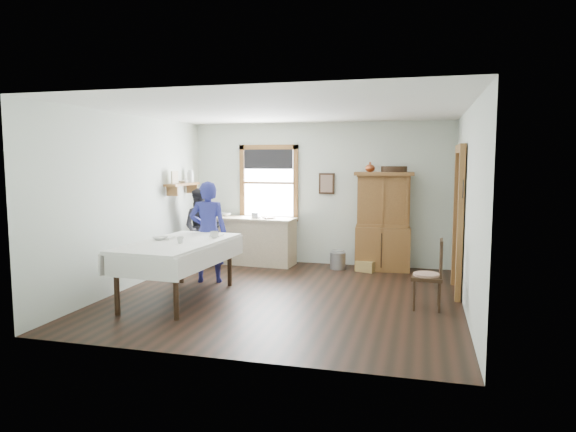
% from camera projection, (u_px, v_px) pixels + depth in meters
% --- Properties ---
extents(room, '(5.01, 5.01, 2.70)m').
position_uv_depth(room, '(285.00, 205.00, 7.42)').
color(room, black).
rests_on(room, ground).
extents(window, '(1.18, 0.07, 1.48)m').
position_uv_depth(window, '(269.00, 179.00, 10.02)').
color(window, white).
rests_on(window, room).
extents(doorway, '(0.09, 1.14, 2.22)m').
position_uv_depth(doorway, '(459.00, 216.00, 7.64)').
color(doorway, '#493F34').
rests_on(doorway, room).
extents(wall_shelf, '(0.24, 1.00, 0.44)m').
position_uv_depth(wall_shelf, '(183.00, 183.00, 9.48)').
color(wall_shelf, brown).
rests_on(wall_shelf, room).
extents(framed_picture, '(0.30, 0.04, 0.40)m').
position_uv_depth(framed_picture, '(327.00, 184.00, 9.73)').
color(framed_picture, black).
rests_on(framed_picture, room).
extents(rug_beater, '(0.01, 0.27, 0.27)m').
position_uv_depth(rug_beater, '(463.00, 180.00, 7.05)').
color(rug_beater, black).
rests_on(rug_beater, room).
extents(work_counter, '(1.61, 0.71, 0.90)m').
position_uv_depth(work_counter, '(255.00, 241.00, 9.85)').
color(work_counter, tan).
rests_on(work_counter, room).
extents(china_hutch, '(1.08, 0.57, 1.78)m').
position_uv_depth(china_hutch, '(383.00, 222.00, 9.26)').
color(china_hutch, brown).
rests_on(china_hutch, room).
extents(dining_table, '(1.23, 2.16, 0.84)m').
position_uv_depth(dining_table, '(179.00, 270.00, 7.36)').
color(dining_table, white).
rests_on(dining_table, room).
extents(spindle_chair, '(0.46, 0.46, 0.95)m').
position_uv_depth(spindle_chair, '(427.00, 274.00, 6.86)').
color(spindle_chair, black).
rests_on(spindle_chair, room).
extents(pail, '(0.30, 0.30, 0.31)m').
position_uv_depth(pail, '(338.00, 261.00, 9.43)').
color(pail, gray).
rests_on(pail, room).
extents(wicker_basket, '(0.39, 0.33, 0.19)m').
position_uv_depth(wicker_basket, '(366.00, 266.00, 9.22)').
color(wicker_basket, tan).
rests_on(wicker_basket, room).
extents(woman_blue, '(0.64, 0.50, 1.53)m').
position_uv_depth(woman_blue, '(208.00, 236.00, 8.36)').
color(woman_blue, navy).
rests_on(woman_blue, room).
extents(figure_dark, '(0.74, 0.62, 1.36)m').
position_uv_depth(figure_dark, '(202.00, 231.00, 9.57)').
color(figure_dark, black).
rests_on(figure_dark, room).
extents(table_cup_a, '(0.16, 0.16, 0.10)m').
position_uv_depth(table_cup_a, '(214.00, 235.00, 7.62)').
color(table_cup_a, silver).
rests_on(table_cup_a, dining_table).
extents(table_cup_b, '(0.13, 0.13, 0.09)m').
position_uv_depth(table_cup_b, '(180.00, 240.00, 7.15)').
color(table_cup_b, silver).
rests_on(table_cup_b, dining_table).
extents(table_bowl, '(0.25, 0.25, 0.05)m').
position_uv_depth(table_bowl, '(160.00, 238.00, 7.46)').
color(table_bowl, silver).
rests_on(table_bowl, dining_table).
extents(counter_book, '(0.26, 0.28, 0.02)m').
position_uv_depth(counter_book, '(264.00, 218.00, 9.63)').
color(counter_book, '#7B6052').
rests_on(counter_book, work_counter).
extents(counter_bowl, '(0.21, 0.21, 0.07)m').
position_uv_depth(counter_bowl, '(226.00, 214.00, 10.07)').
color(counter_bowl, silver).
rests_on(counter_bowl, work_counter).
extents(shelf_bowl, '(0.22, 0.22, 0.05)m').
position_uv_depth(shelf_bowl, '(184.00, 182.00, 9.49)').
color(shelf_bowl, silver).
rests_on(shelf_bowl, wall_shelf).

